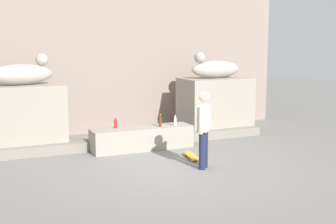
{
  "coord_description": "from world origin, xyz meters",
  "views": [
    {
      "loc": [
        -4.0,
        -8.63,
        2.68
      ],
      "look_at": [
        0.23,
        0.8,
        1.1
      ],
      "focal_mm": 48.23,
      "sensor_mm": 36.0,
      "label": 1
    }
  ],
  "objects_px": {
    "statue_reclining_left": "(22,74)",
    "bottle_brown": "(160,121)",
    "skateboard": "(192,156)",
    "bottle_clear": "(175,121)",
    "statue_reclining_right": "(215,69)",
    "skater": "(204,126)",
    "bottle_red": "(116,123)"
  },
  "relations": [
    {
      "from": "bottle_brown",
      "to": "bottle_clear",
      "type": "xyz_separation_m",
      "value": [
        0.4,
        -0.05,
        -0.02
      ]
    },
    {
      "from": "skateboard",
      "to": "bottle_brown",
      "type": "xyz_separation_m",
      "value": [
        -0.26,
        1.26,
        0.64
      ]
    },
    {
      "from": "skater",
      "to": "skateboard",
      "type": "relative_size",
      "value": 2.03
    },
    {
      "from": "statue_reclining_left",
      "to": "bottle_brown",
      "type": "distance_m",
      "value": 3.64
    },
    {
      "from": "skateboard",
      "to": "bottle_clear",
      "type": "height_order",
      "value": "bottle_clear"
    },
    {
      "from": "bottle_red",
      "to": "skateboard",
      "type": "bearing_deg",
      "value": -49.0
    },
    {
      "from": "skateboard",
      "to": "bottle_clear",
      "type": "distance_m",
      "value": 1.37
    },
    {
      "from": "statue_reclining_right",
      "to": "skater",
      "type": "distance_m",
      "value": 4.09
    },
    {
      "from": "skateboard",
      "to": "bottle_clear",
      "type": "xyz_separation_m",
      "value": [
        0.14,
        1.21,
        0.62
      ]
    },
    {
      "from": "statue_reclining_left",
      "to": "bottle_red",
      "type": "relative_size",
      "value": 5.9
    },
    {
      "from": "statue_reclining_left",
      "to": "skateboard",
      "type": "height_order",
      "value": "statue_reclining_left"
    },
    {
      "from": "bottle_brown",
      "to": "bottle_clear",
      "type": "bearing_deg",
      "value": -7.07
    },
    {
      "from": "bottle_red",
      "to": "statue_reclining_right",
      "type": "bearing_deg",
      "value": 15.46
    },
    {
      "from": "skater",
      "to": "bottle_brown",
      "type": "relative_size",
      "value": 5.19
    },
    {
      "from": "skateboard",
      "to": "bottle_red",
      "type": "xyz_separation_m",
      "value": [
        -1.35,
        1.55,
        0.62
      ]
    },
    {
      "from": "skater",
      "to": "bottle_clear",
      "type": "xyz_separation_m",
      "value": [
        0.28,
        2.05,
        -0.24
      ]
    },
    {
      "from": "statue_reclining_right",
      "to": "skateboard",
      "type": "distance_m",
      "value": 3.71
    },
    {
      "from": "skater",
      "to": "bottle_clear",
      "type": "relative_size",
      "value": 5.94
    },
    {
      "from": "statue_reclining_right",
      "to": "bottle_red",
      "type": "height_order",
      "value": "statue_reclining_right"
    },
    {
      "from": "bottle_red",
      "to": "skater",
      "type": "bearing_deg",
      "value": -63.16
    },
    {
      "from": "statue_reclining_right",
      "to": "bottle_clear",
      "type": "relative_size",
      "value": 5.76
    },
    {
      "from": "skater",
      "to": "bottle_red",
      "type": "distance_m",
      "value": 2.69
    },
    {
      "from": "bottle_brown",
      "to": "skater",
      "type": "bearing_deg",
      "value": -86.95
    },
    {
      "from": "statue_reclining_right",
      "to": "bottle_clear",
      "type": "height_order",
      "value": "statue_reclining_right"
    },
    {
      "from": "skater",
      "to": "bottle_brown",
      "type": "height_order",
      "value": "skater"
    },
    {
      "from": "statue_reclining_right",
      "to": "bottle_brown",
      "type": "bearing_deg",
      "value": 26.06
    },
    {
      "from": "bottle_brown",
      "to": "statue_reclining_left",
      "type": "bearing_deg",
      "value": 158.88
    },
    {
      "from": "statue_reclining_right",
      "to": "bottle_red",
      "type": "distance_m",
      "value": 3.72
    },
    {
      "from": "statue_reclining_right",
      "to": "bottle_red",
      "type": "xyz_separation_m",
      "value": [
        -3.37,
        -0.93,
        -1.25
      ]
    },
    {
      "from": "statue_reclining_left",
      "to": "skater",
      "type": "distance_m",
      "value": 4.8
    },
    {
      "from": "statue_reclining_left",
      "to": "bottle_clear",
      "type": "bearing_deg",
      "value": -29.0
    },
    {
      "from": "skater",
      "to": "bottle_clear",
      "type": "height_order",
      "value": "skater"
    }
  ]
}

